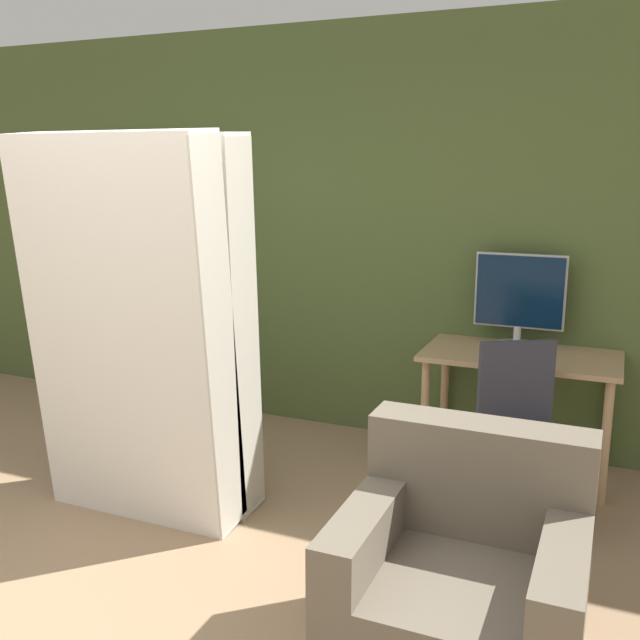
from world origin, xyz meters
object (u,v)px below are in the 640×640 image
monitor (519,297)px  mattress_far (159,325)px  mattress_near (129,334)px  office_chair (523,454)px  bookshelf (164,291)px  armchair (463,581)px

monitor → mattress_far: 2.10m
monitor → mattress_far: (-1.68, -1.27, -0.05)m
monitor → mattress_near: bearing=-137.9°
monitor → office_chair: 1.05m
monitor → bookshelf: (-2.56, 0.01, -0.14)m
office_chair → bookshelf: bookshelf is taller
monitor → armchair: 2.08m
monitor → bookshelf: size_ratio=0.30×
bookshelf → mattress_far: bearing=-55.5°
mattress_near → mattress_far: (0.00, 0.25, -0.00)m
bookshelf → monitor: bearing=-0.3°
office_chair → mattress_far: bearing=-165.7°
monitor → mattress_near: mattress_near is taller
mattress_near → office_chair: bearing=21.2°
mattress_near → armchair: 1.95m
bookshelf → mattress_far: size_ratio=0.96×
bookshelf → armchair: size_ratio=2.22×
mattress_near → mattress_far: 0.25m
office_chair → armchair: office_chair is taller
bookshelf → mattress_far: mattress_far is taller
bookshelf → mattress_near: size_ratio=0.96×
office_chair → armchair: 1.15m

